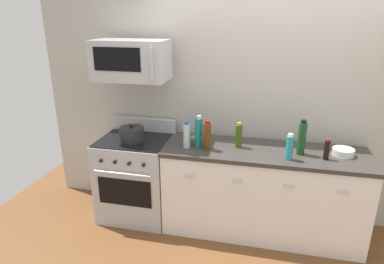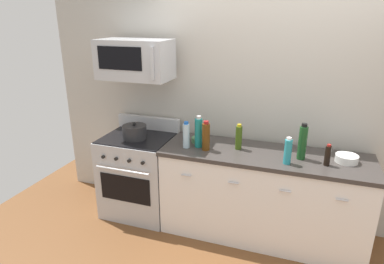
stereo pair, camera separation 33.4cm
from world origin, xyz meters
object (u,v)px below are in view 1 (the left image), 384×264
object	(u,v)px
bottle_wine_green	(302,138)
bowl_green_glaze	(197,139)
bowl_white_ceramic	(343,152)
bottle_sparkling_teal	(199,132)
stockpot	(132,134)
bottle_dish_soap	(289,147)
bottle_water_clear	(187,136)
bottle_wine_amber	(207,136)
bottle_olive_oil	(239,136)
microwave	(131,60)
range_oven	(136,177)
bottle_soy_sauce_dark	(327,150)

from	to	relation	value
bottle_wine_green	bowl_green_glaze	world-z (taller)	bottle_wine_green
bowl_white_ceramic	bowl_green_glaze	distance (m)	1.42
bottle_sparkling_teal	stockpot	distance (m)	0.72
bottle_dish_soap	bowl_green_glaze	world-z (taller)	bottle_dish_soap
bottle_sparkling_teal	bottle_water_clear	bearing A→B (deg)	-153.12
bottle_wine_amber	bottle_olive_oil	bearing A→B (deg)	23.49
bottle_water_clear	bottle_dish_soap	size ratio (longest dim) A/B	1.08
bottle_water_clear	bottle_dish_soap	world-z (taller)	bottle_water_clear
bottle_wine_amber	bowl_green_glaze	xyz separation A→B (m)	(-0.13, 0.18, -0.11)
bottle_water_clear	bottle_wine_green	world-z (taller)	bottle_wine_green
bottle_sparkling_teal	bottle_olive_oil	world-z (taller)	bottle_sparkling_teal
microwave	bottle_sparkling_teal	size ratio (longest dim) A/B	2.29
bottle_wine_green	stockpot	xyz separation A→B (m)	(-1.71, -0.03, -0.09)
bottle_dish_soap	bottle_sparkling_teal	world-z (taller)	bottle_sparkling_teal
range_oven	bottle_wine_amber	xyz separation A→B (m)	(0.81, -0.10, 0.59)
bottle_wine_amber	bottle_olive_oil	xyz separation A→B (m)	(0.30, 0.13, -0.02)
bottle_dish_soap	microwave	bearing A→B (deg)	172.19
bottle_wine_green	bottle_sparkling_teal	xyz separation A→B (m)	(-0.99, -0.03, -0.01)
bottle_wine_amber	bottle_sparkling_teal	distance (m)	0.11
bottle_water_clear	bottle_soy_sauce_dark	size ratio (longest dim) A/B	1.36
bottle_wine_green	bottle_wine_amber	distance (m)	0.90
bottle_water_clear	bottle_wine_green	bearing A→B (deg)	4.37
microwave	bowl_white_ceramic	xyz separation A→B (m)	(2.10, -0.01, -0.79)
bottle_water_clear	bottle_sparkling_teal	distance (m)	0.13
microwave	bottle_sparkling_teal	bearing A→B (deg)	-7.50
bottle_dish_soap	bowl_white_ceramic	xyz separation A→B (m)	(0.51, 0.21, -0.08)
bottle_wine_green	bowl_green_glaze	size ratio (longest dim) A/B	2.33
microwave	bottle_wine_green	xyz separation A→B (m)	(1.71, -0.07, -0.67)
microwave	bottle_sparkling_teal	distance (m)	0.99
bottle_olive_oil	range_oven	bearing A→B (deg)	-178.65
bottle_sparkling_teal	range_oven	bearing A→B (deg)	176.04
range_oven	stockpot	world-z (taller)	stockpot
bottle_wine_amber	bowl_green_glaze	world-z (taller)	bottle_wine_amber
stockpot	bottle_sparkling_teal	bearing A→B (deg)	0.28
bottle_wine_green	bottle_sparkling_teal	distance (m)	0.99
bottle_water_clear	bottle_olive_oil	xyz separation A→B (m)	(0.50, 0.13, -0.01)
range_oven	bottle_olive_oil	size ratio (longest dim) A/B	4.14
bottle_sparkling_teal	bottle_soy_sauce_dark	world-z (taller)	bottle_sparkling_teal
bottle_sparkling_teal	bottle_soy_sauce_dark	bearing A→B (deg)	-2.21
bottle_wine_amber	stockpot	bearing A→B (deg)	176.47
stockpot	range_oven	bearing A→B (deg)	90.00
bottle_sparkling_teal	microwave	bearing A→B (deg)	172.50
bottle_olive_oil	bowl_green_glaze	xyz separation A→B (m)	(-0.43, 0.05, -0.10)
bottle_wine_amber	bottle_water_clear	bearing A→B (deg)	-179.43
range_oven	bottle_olive_oil	distance (m)	1.25
bottle_olive_oil	bowl_green_glaze	distance (m)	0.44
bottle_soy_sauce_dark	bowl_white_ceramic	size ratio (longest dim) A/B	1.00
bottle_wine_green	bowl_green_glaze	xyz separation A→B (m)	(-1.03, 0.09, -0.14)
bottle_wine_green	stockpot	world-z (taller)	bottle_wine_green
bottle_sparkling_teal	bowl_green_glaze	bearing A→B (deg)	107.65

